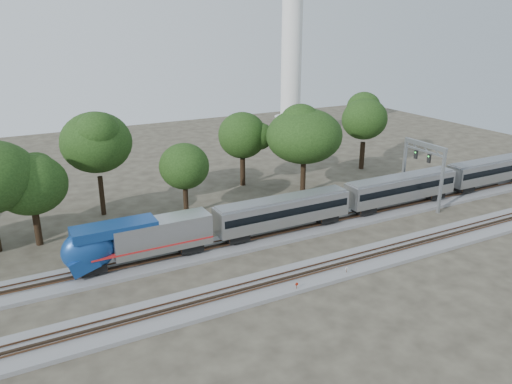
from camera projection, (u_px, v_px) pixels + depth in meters
ground at (260, 267)px, 52.06m from camera, size 160.00×160.00×0.00m
track_far at (236, 244)px, 57.00m from camera, size 160.00×5.00×0.73m
track_near at (280, 282)px, 48.65m from camera, size 160.00×5.00×0.73m
train at (451, 177)px, 71.09m from camera, size 107.23×3.06×4.51m
switch_stand_red at (297, 286)px, 47.02m from camera, size 0.33×0.06×1.03m
switch_stand_white at (347, 270)px, 50.04m from camera, size 0.31×0.07×0.99m
switch_lever at (356, 273)px, 50.44m from camera, size 0.58×0.48×0.30m
signal_gantry at (423, 160)px, 67.46m from camera, size 0.62×7.31×8.89m
tree_2 at (31, 185)px, 54.98m from camera, size 7.34×7.34×10.35m
tree_3 at (96, 142)px, 62.98m from camera, size 9.94×9.94×14.02m
tree_4 at (184, 166)px, 64.00m from camera, size 6.77×6.77×9.54m
tree_5 at (242, 135)px, 75.37m from camera, size 8.05×8.05×11.34m
tree_6 at (304, 136)px, 71.51m from camera, size 8.82×8.82×12.44m
tree_7 at (365, 119)px, 83.78m from camera, size 8.80×8.80×12.41m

